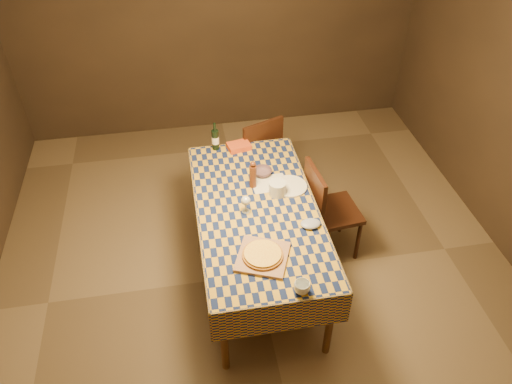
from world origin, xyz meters
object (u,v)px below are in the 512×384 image
Objects in this scene: white_plate at (290,186)px; chair_far at (257,153)px; bowl at (263,172)px; pizza at (263,254)px; wine_bottle at (215,139)px; dining_table at (257,216)px; cutting_board at (263,257)px; chair_right at (325,207)px.

white_plate is 0.30× the size of chair_far.
bowl is 0.17× the size of chair_far.
pizza is 1.44× the size of wine_bottle.
pizza is 1.39m from wine_bottle.
white_plate reaches higher than dining_table.
pizza is at bearing -95.81° from dining_table.
wine_bottle reaches higher than cutting_board.
chair_far is (0.24, 1.59, -0.28)m from pizza.
wine_bottle reaches higher than bowl.
bowl is 0.17× the size of chair_right.
pizza is at bearing -98.63° from chair_far.
pizza is at bearing -82.91° from wine_bottle.
chair_right is (0.68, 0.70, -0.26)m from cutting_board.
pizza reaches higher than white_plate.
wine_bottle reaches higher than dining_table.
white_plate is 0.41m from chair_right.
white_plate is at bearing 175.94° from chair_right.
cutting_board is 0.37× the size of chair_right.
dining_table is at bearing -106.06° from bowl.
wine_bottle is at bearing 127.62° from bowl.
cutting_board is at bearing -95.81° from dining_table.
white_plate is at bearing -47.21° from bowl.
pizza is 0.41× the size of chair_far.
cutting_board is 1.63m from chair_far.
bowl is 0.56× the size of white_plate.
chair_far is at bearing 27.62° from wine_bottle.
bowl reaches higher than white_plate.
chair_right is at bearing 46.00° from cutting_board.
chair_right reaches higher than cutting_board.
bowl is (0.17, 0.93, 0.01)m from cutting_board.
pizza is 0.94m from bowl.
cutting_board reaches higher than dining_table.
pizza reaches higher than cutting_board.
bowl is at bearing 132.79° from white_plate.
wine_bottle is 1.14m from chair_right.
chair_far is at bearing 84.09° from bowl.
wine_bottle is (-0.17, 1.38, 0.09)m from cutting_board.
cutting_board is 0.02m from pizza.
white_plate is at bearing -50.68° from wine_bottle.
chair_right reaches higher than bowl.
chair_far and chair_right have the same top height.
chair_far is (0.24, 1.59, -0.26)m from cutting_board.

